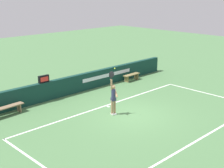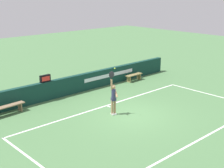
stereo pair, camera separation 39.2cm
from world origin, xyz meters
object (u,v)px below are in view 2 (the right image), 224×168
courtside_bench_far (134,76)px  speed_display (45,78)px  courtside_bench_near (8,107)px  tennis_player (113,97)px  tennis_ball (115,68)px

courtside_bench_far → speed_display: bearing=175.0°
courtside_bench_near → speed_display: bearing=12.8°
tennis_player → tennis_ball: tennis_ball is taller
tennis_ball → courtside_bench_far: bearing=35.3°
tennis_player → tennis_ball: bearing=-121.6°
speed_display → tennis_player: (1.35, -4.23, -0.36)m
courtside_bench_near → courtside_bench_far: 9.28m
speed_display → courtside_bench_near: (-2.58, -0.59, -0.93)m
tennis_ball → tennis_player: bearing=58.4°
tennis_ball → courtside_bench_near: size_ratio=0.04×
courtside_bench_near → courtside_bench_far: courtside_bench_near is taller
speed_display → tennis_ball: (1.19, -4.49, 1.20)m
speed_display → courtside_bench_near: bearing=-167.2°
courtside_bench_near → tennis_player: bearing=-42.9°
speed_display → tennis_ball: bearing=-75.2°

